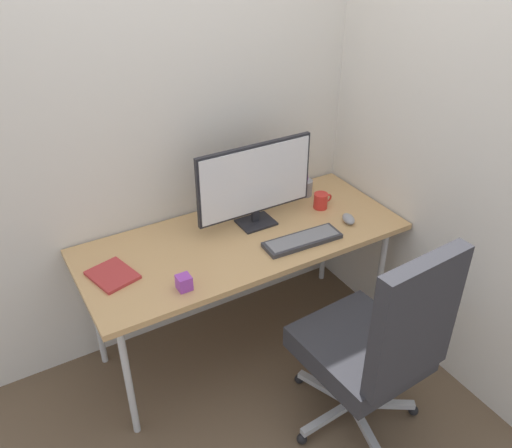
# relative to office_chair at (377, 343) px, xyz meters

# --- Properties ---
(ground_plane) EXTENTS (8.00, 8.00, 0.00)m
(ground_plane) POSITION_rel_office_chair_xyz_m (-0.22, 0.79, -0.54)
(ground_plane) COLOR brown
(wall_back) EXTENTS (3.04, 0.04, 2.80)m
(wall_back) POSITION_rel_office_chair_xyz_m (-0.22, 1.16, 0.86)
(wall_back) COLOR silver
(wall_back) RESTS_ON ground_plane
(wall_side_right) EXTENTS (0.04, 2.09, 2.80)m
(wall_side_right) POSITION_rel_office_chair_xyz_m (0.63, 0.58, 0.86)
(wall_side_right) COLOR silver
(wall_side_right) RESTS_ON ground_plane
(desk) EXTENTS (1.64, 0.69, 0.72)m
(desk) POSITION_rel_office_chair_xyz_m (-0.22, 0.79, 0.13)
(desk) COLOR tan
(desk) RESTS_ON ground_plane
(office_chair) EXTENTS (0.61, 0.63, 1.08)m
(office_chair) POSITION_rel_office_chair_xyz_m (0.00, 0.00, 0.00)
(office_chair) COLOR black
(office_chair) RESTS_ON ground_plane
(monitor) EXTENTS (0.64, 0.15, 0.44)m
(monitor) POSITION_rel_office_chair_xyz_m (-0.10, 0.87, 0.41)
(monitor) COLOR black
(monitor) RESTS_ON desk
(keyboard) EXTENTS (0.40, 0.15, 0.03)m
(keyboard) POSITION_rel_office_chair_xyz_m (0.01, 0.59, 0.19)
(keyboard) COLOR #333338
(keyboard) RESTS_ON desk
(mouse) EXTENTS (0.08, 0.11, 0.04)m
(mouse) POSITION_rel_office_chair_xyz_m (0.32, 0.63, 0.20)
(mouse) COLOR gray
(mouse) RESTS_ON desk
(pen_holder) EXTENTS (0.09, 0.09, 0.17)m
(pen_holder) POSITION_rel_office_chair_xyz_m (0.30, 0.99, 0.22)
(pen_holder) COLOR gray
(pen_holder) RESTS_ON desk
(notebook) EXTENTS (0.22, 0.25, 0.02)m
(notebook) POSITION_rel_office_chair_xyz_m (-0.88, 0.80, 0.18)
(notebook) COLOR #B23333
(notebook) RESTS_ON desk
(coffee_mug) EXTENTS (0.11, 0.08, 0.09)m
(coffee_mug) POSITION_rel_office_chair_xyz_m (0.29, 0.82, 0.22)
(coffee_mug) COLOR red
(coffee_mug) RESTS_ON desk
(desk_clamp_accessory) EXTENTS (0.06, 0.06, 0.07)m
(desk_clamp_accessory) POSITION_rel_office_chair_xyz_m (-0.64, 0.55, 0.21)
(desk_clamp_accessory) COLOR purple
(desk_clamp_accessory) RESTS_ON desk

